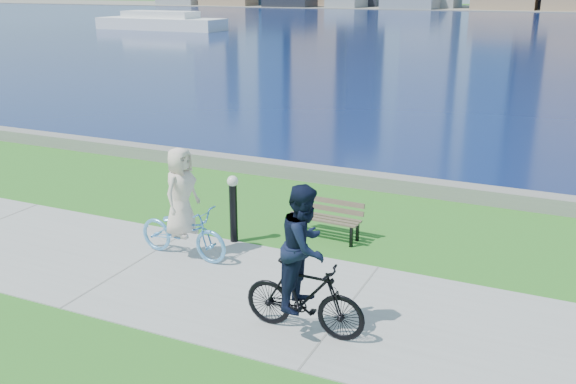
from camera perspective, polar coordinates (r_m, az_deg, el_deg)
name	(u,v)px	position (r m, az deg, el deg)	size (l,w,h in m)	color
ground	(344,312)	(9.99, 5.03, -10.56)	(320.00, 320.00, 0.00)	#256B1C
concrete_path	(344,311)	(9.99, 5.03, -10.51)	(80.00, 3.50, 0.02)	#9B9C97
seawall	(435,189)	(15.48, 12.90, 0.29)	(90.00, 0.50, 0.35)	slate
bay_water	(564,28)	(80.49, 23.29, 13.24)	(320.00, 131.00, 0.01)	#0B1A49
ferry_near	(161,22)	(72.94, -11.24, 14.60)	(14.41, 4.12, 1.96)	white
park_bench	(326,215)	(12.57, 3.41, -2.07)	(1.47, 0.56, 0.75)	black
bollard_lamp	(233,205)	(12.24, -4.89, -1.12)	(0.22, 0.22, 1.34)	black
cyclist_woman	(182,217)	(11.67, -9.38, -2.22)	(0.75, 1.89, 2.05)	#63B2F2
cyclist_man	(304,273)	(8.98, 1.46, -7.18)	(0.67, 1.81, 2.21)	black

